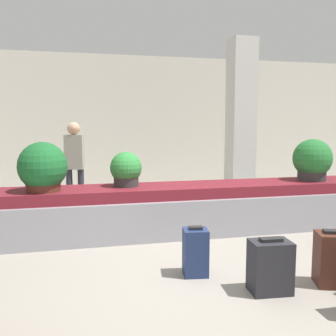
# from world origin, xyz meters

# --- Properties ---
(ground_plane) EXTENTS (18.00, 18.00, 0.00)m
(ground_plane) POSITION_xyz_m (0.00, 0.00, 0.00)
(ground_plane) COLOR gray
(back_wall) EXTENTS (18.00, 0.06, 3.20)m
(back_wall) POSITION_xyz_m (0.00, 5.60, 1.60)
(back_wall) COLOR beige
(back_wall) RESTS_ON ground_plane
(carousel) EXTENTS (6.98, 0.91, 0.69)m
(carousel) POSITION_xyz_m (0.00, 1.55, 0.33)
(carousel) COLOR gray
(carousel) RESTS_ON ground_plane
(pillar) EXTENTS (0.47, 0.47, 3.20)m
(pillar) POSITION_xyz_m (1.90, 3.36, 1.60)
(pillar) COLOR silver
(pillar) RESTS_ON ground_plane
(suitcase_0) EXTENTS (0.28, 0.26, 0.51)m
(suitcase_0) POSITION_xyz_m (-0.07, -0.01, 0.24)
(suitcase_0) COLOR navy
(suitcase_0) RESTS_ON ground_plane
(suitcase_1) EXTENTS (0.39, 0.29, 0.52)m
(suitcase_1) POSITION_xyz_m (0.48, -0.54, 0.25)
(suitcase_1) COLOR #232328
(suitcase_1) RESTS_ON ground_plane
(suitcase_3) EXTENTS (0.32, 0.34, 0.54)m
(suitcase_3) POSITION_xyz_m (1.11, -0.53, 0.26)
(suitcase_3) COLOR #472319
(suitcase_3) RESTS_ON ground_plane
(potted_plant_0) EXTENTS (0.63, 0.63, 0.64)m
(potted_plant_0) POSITION_xyz_m (-1.68, 1.47, 0.99)
(potted_plant_0) COLOR #4C2319
(potted_plant_0) RESTS_ON carousel
(potted_plant_1) EXTENTS (0.44, 0.44, 0.49)m
(potted_plant_1) POSITION_xyz_m (-0.59, 1.62, 0.92)
(potted_plant_1) COLOR #2D2D2D
(potted_plant_1) RESTS_ON carousel
(potted_plant_2) EXTENTS (0.59, 0.59, 0.64)m
(potted_plant_2) POSITION_xyz_m (2.29, 1.54, 1.00)
(potted_plant_2) COLOR #2D2D2D
(potted_plant_2) RESTS_ON carousel
(traveler_0) EXTENTS (0.35, 0.25, 1.59)m
(traveler_0) POSITION_xyz_m (-1.31, 3.21, 0.94)
(traveler_0) COLOR #282833
(traveler_0) RESTS_ON ground_plane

